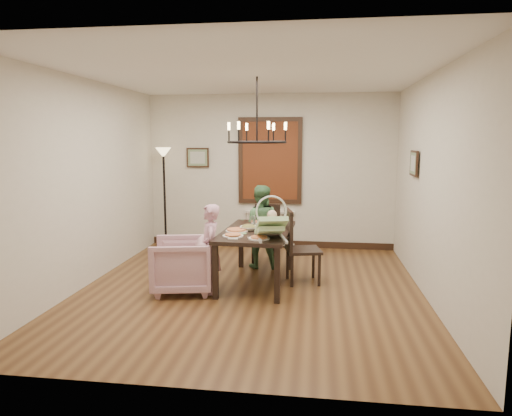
% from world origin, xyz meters
% --- Properties ---
extents(room_shell, '(4.51, 5.00, 2.81)m').
position_xyz_m(room_shell, '(0.00, 0.37, 1.40)').
color(room_shell, brown).
rests_on(room_shell, ground).
extents(dining_table, '(0.98, 1.64, 0.75)m').
position_xyz_m(dining_table, '(0.05, 0.29, 0.66)').
color(dining_table, black).
rests_on(dining_table, room_shell).
extents(chair_far, '(0.44, 0.44, 0.95)m').
position_xyz_m(chair_far, '(0.05, 1.34, 0.47)').
color(chair_far, black).
rests_on(chair_far, room_shell).
extents(chair_right, '(0.55, 0.55, 1.04)m').
position_xyz_m(chair_right, '(0.68, 0.40, 0.52)').
color(chair_right, black).
rests_on(chair_right, room_shell).
extents(armchair, '(0.92, 0.90, 0.71)m').
position_xyz_m(armchair, '(-0.88, -0.19, 0.36)').
color(armchair, '#D1A0B1').
rests_on(armchair, room_shell).
extents(elderly_woman, '(0.31, 0.40, 0.97)m').
position_xyz_m(elderly_woman, '(-0.50, -0.20, 0.48)').
color(elderly_woman, '#C68CA2').
rests_on(elderly_woman, room_shell).
extents(seated_man, '(0.53, 0.42, 1.07)m').
position_xyz_m(seated_man, '(-0.01, 1.09, 0.54)').
color(seated_man, '#467548').
rests_on(seated_man, room_shell).
extents(baby_bouncer, '(0.54, 0.66, 0.38)m').
position_xyz_m(baby_bouncer, '(0.29, -0.25, 0.94)').
color(baby_bouncer, '#B4E09A').
rests_on(baby_bouncer, dining_table).
extents(salad_bowl, '(0.29, 0.29, 0.07)m').
position_xyz_m(salad_bowl, '(-0.06, 0.25, 0.78)').
color(salad_bowl, white).
rests_on(salad_bowl, dining_table).
extents(pizza_platter, '(0.30, 0.30, 0.04)m').
position_xyz_m(pizza_platter, '(-0.21, 0.15, 0.77)').
color(pizza_platter, tan).
rests_on(pizza_platter, dining_table).
extents(drinking_glass, '(0.07, 0.07, 0.15)m').
position_xyz_m(drinking_glass, '(0.06, 0.48, 0.82)').
color(drinking_glass, silver).
rests_on(drinking_glass, dining_table).
extents(window_blinds, '(1.00, 0.03, 1.40)m').
position_xyz_m(window_blinds, '(0.00, 2.46, 1.60)').
color(window_blinds, brown).
rests_on(window_blinds, room_shell).
extents(radiator, '(0.92, 0.12, 0.62)m').
position_xyz_m(radiator, '(0.00, 2.48, 0.35)').
color(radiator, silver).
rests_on(radiator, room_shell).
extents(picture_back, '(0.42, 0.03, 0.36)m').
position_xyz_m(picture_back, '(-1.35, 2.47, 1.65)').
color(picture_back, black).
rests_on(picture_back, room_shell).
extents(picture_right, '(0.03, 0.42, 0.36)m').
position_xyz_m(picture_right, '(2.21, 0.90, 1.65)').
color(picture_right, black).
rests_on(picture_right, room_shell).
extents(floor_lamp, '(0.30, 0.30, 1.80)m').
position_xyz_m(floor_lamp, '(-1.90, 2.15, 0.90)').
color(floor_lamp, black).
rests_on(floor_lamp, room_shell).
extents(chandelier, '(0.80, 0.80, 0.04)m').
position_xyz_m(chandelier, '(0.05, 0.29, 1.95)').
color(chandelier, black).
rests_on(chandelier, room_shell).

